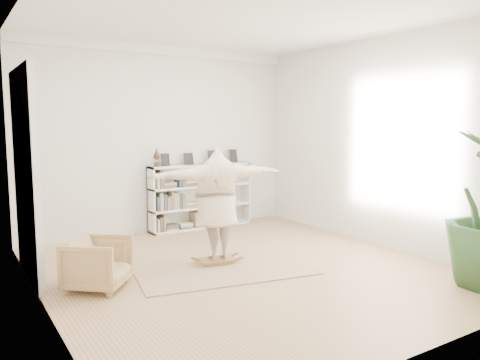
# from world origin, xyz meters

# --- Properties ---
(floor) EXTENTS (6.00, 6.00, 0.00)m
(floor) POSITION_xyz_m (0.00, 0.00, 0.00)
(floor) COLOR #96754D
(floor) RESTS_ON ground
(room_shell) EXTENTS (6.00, 6.00, 6.00)m
(room_shell) POSITION_xyz_m (0.00, 2.94, 3.51)
(room_shell) COLOR silver
(room_shell) RESTS_ON floor
(doors) EXTENTS (0.09, 1.78, 2.92)m
(doors) POSITION_xyz_m (-2.70, 1.30, 1.40)
(doors) COLOR white
(doors) RESTS_ON floor
(bookshelf) EXTENTS (2.20, 0.35, 1.64)m
(bookshelf) POSITION_xyz_m (0.74, 2.82, 0.64)
(bookshelf) COLOR silver
(bookshelf) RESTS_ON floor
(armchair) EXTENTS (1.01, 1.01, 0.66)m
(armchair) POSITION_xyz_m (-2.04, 0.33, 0.33)
(armchair) COLOR tan
(armchair) RESTS_ON floor
(rug) EXTENTS (2.83, 2.44, 0.02)m
(rug) POSITION_xyz_m (-0.24, 0.41, 0.01)
(rug) COLOR tan
(rug) RESTS_ON floor
(rocker_board) EXTENTS (0.57, 0.40, 0.11)m
(rocker_board) POSITION_xyz_m (-0.24, 0.41, 0.07)
(rocker_board) COLOR olive
(rocker_board) RESTS_ON rug
(person) EXTENTS (2.11, 0.93, 1.66)m
(person) POSITION_xyz_m (-0.24, 0.41, 0.96)
(person) COLOR beige
(person) RESTS_ON rocker_board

